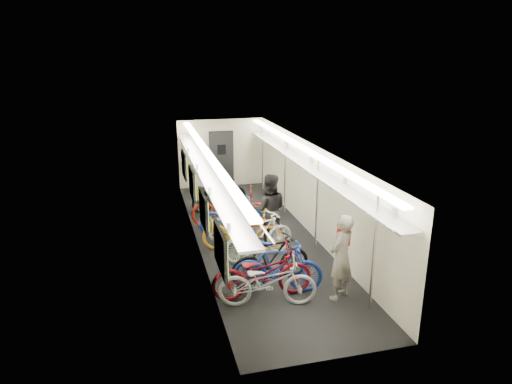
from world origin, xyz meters
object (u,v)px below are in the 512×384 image
bicycle_0 (268,282)px  passenger_near (341,257)px  bicycle_1 (278,267)px  backpack (343,235)px  passenger_mid (269,210)px

bicycle_0 → passenger_near: 1.49m
bicycle_1 → backpack: size_ratio=4.74×
passenger_near → backpack: passenger_near is taller
bicycle_1 → passenger_near: passenger_near is taller
bicycle_0 → passenger_mid: (0.81, 2.78, 0.42)m
bicycle_1 → passenger_mid: (0.48, 2.34, 0.37)m
bicycle_0 → passenger_mid: bearing=-5.0°
passenger_mid → backpack: (0.69, -2.76, 0.37)m
bicycle_0 → backpack: bearing=-77.9°
passenger_mid → bicycle_1: bearing=94.2°
passenger_near → passenger_mid: (-0.63, 2.85, 0.05)m
bicycle_0 → passenger_near: (1.44, -0.07, 0.37)m
bicycle_0 → passenger_near: bearing=-81.5°
passenger_near → bicycle_1: bearing=-59.7°
bicycle_1 → passenger_mid: bearing=3.9°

